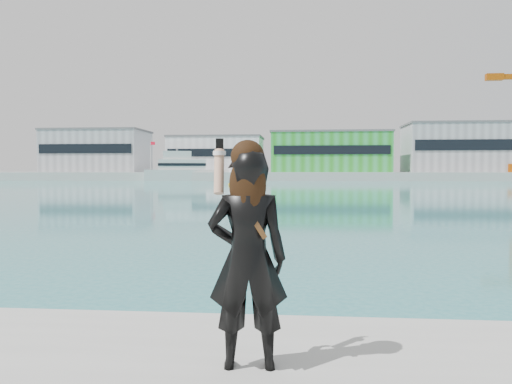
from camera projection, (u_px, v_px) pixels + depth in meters
far_quay at (299, 176)px, 133.59m from camera, size 320.00×40.00×2.00m
warehouse_grey_left at (97, 151)px, 136.27m from camera, size 26.52×16.36×11.50m
warehouse_white at (217, 154)px, 133.33m from camera, size 24.48×15.35×9.50m
warehouse_green at (330, 152)px, 130.59m from camera, size 30.60×16.36×10.50m
warehouse_grey_right at (456, 148)px, 127.65m from camera, size 25.50×15.35×12.50m
flagpole_left at (151, 154)px, 127.83m from camera, size 1.28×0.16×8.00m
flagpole_right at (389, 154)px, 122.40m from camera, size 1.28×0.16×8.00m
motor_yacht at (184, 170)px, 118.22m from camera, size 20.34×10.78×9.15m
buoy_far at (230, 185)px, 79.11m from camera, size 0.50×0.50×0.50m
woman at (247, 252)px, 3.78m from camera, size 0.65×0.46×1.76m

